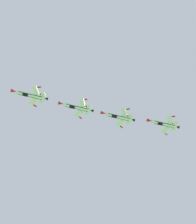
% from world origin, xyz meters
% --- Properties ---
extents(fighter_jet_lead, '(15.93, 10.59, 4.39)m').
position_xyz_m(fighter_jet_lead, '(-6.41, 89.05, 116.68)').
color(fighter_jet_lead, white).
extents(fighter_jet_left_wing, '(15.93, 10.53, 4.38)m').
position_xyz_m(fighter_jet_left_wing, '(14.15, 89.16, 116.44)').
color(fighter_jet_left_wing, white).
extents(fighter_jet_right_wing, '(15.93, 10.48, 4.38)m').
position_xyz_m(fighter_jet_right_wing, '(33.30, 88.22, 115.98)').
color(fighter_jet_right_wing, white).
extents(fighter_jet_left_outer, '(15.93, 10.39, 4.51)m').
position_xyz_m(fighter_jet_left_outer, '(55.17, 87.00, 117.40)').
color(fighter_jet_left_outer, white).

